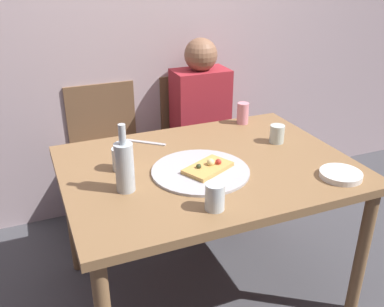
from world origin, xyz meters
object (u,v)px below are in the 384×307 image
pizza_tray (200,171)px  guest_in_sweater (206,123)px  pizza_slice_last (208,167)px  wine_bottle (125,166)px  tumbler_far (215,197)px  plate_stack (341,175)px  dining_table (207,179)px  soda_can (243,113)px  chair_right (197,133)px  table_knife (146,142)px  tumbler_near (121,159)px  wine_glass (277,134)px  chair_left (107,147)px

pizza_tray → guest_in_sweater: size_ratio=0.38×
pizza_slice_last → wine_bottle: bearing=-177.4°
tumbler_far → plate_stack: 0.62m
dining_table → soda_can: 0.59m
dining_table → chair_right: chair_right is taller
table_knife → pizza_tray: bearing=147.4°
pizza_tray → tumbler_near: 0.36m
plate_stack → wine_glass: bearing=96.5°
table_knife → chair_right: chair_right is taller
soda_can → pizza_tray: bearing=-134.9°
dining_table → chair_left: 0.95m
pizza_tray → tumbler_far: bearing=-103.3°
tumbler_near → guest_in_sweater: 0.97m
soda_can → chair_left: size_ratio=0.14×
wine_glass → chair_left: chair_left is taller
chair_left → pizza_tray: bearing=103.8°
pizza_slice_last → guest_in_sweater: 0.90m
plate_stack → table_knife: plate_stack is taller
dining_table → guest_in_sweater: guest_in_sweater is taller
chair_right → tumbler_near: bearing=48.2°
wine_bottle → chair_left: 1.05m
tumbler_far → table_knife: 0.71m
chair_right → tumbler_far: bearing=69.9°
soda_can → guest_in_sweater: 0.38m
wine_bottle → chair_right: wine_bottle is taller
dining_table → table_knife: size_ratio=6.06×
chair_right → pizza_slice_last: bearing=69.8°
tumbler_near → table_knife: size_ratio=0.48×
chair_right → plate_stack: bearing=97.5°
pizza_slice_last → plate_stack: (0.52, -0.27, -0.01)m
table_knife → wine_bottle: bearing=103.2°
wine_bottle → pizza_slice_last: bearing=2.6°
wine_glass → chair_left: 1.12m
pizza_tray → plate_stack: 0.62m
tumbler_near → pizza_tray: bearing=-26.9°
wine_glass → soda_can: size_ratio=0.77×
guest_in_sweater → soda_can: bearing=103.6°
table_knife → tumbler_near: bearing=92.4°
table_knife → plate_stack: bearing=174.3°
plate_stack → pizza_tray: bearing=153.2°
soda_can → plate_stack: (0.08, -0.75, -0.05)m
dining_table → tumbler_far: tumbler_far is taller
soda_can → table_knife: (-0.60, -0.06, -0.06)m
pizza_slice_last → guest_in_sweater: bearing=66.4°
pizza_slice_last → guest_in_sweater: guest_in_sweater is taller
wine_bottle → soda_can: bearing=31.3°
dining_table → pizza_tray: size_ratio=3.02×
pizza_tray → chair_right: bearing=67.9°
tumbler_near → table_knife: 0.32m
dining_table → wine_glass: bearing=12.5°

